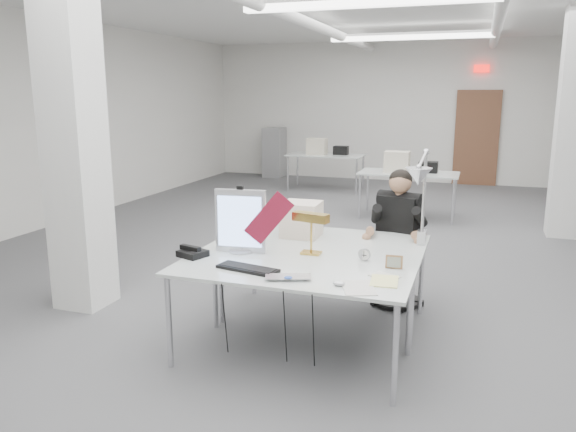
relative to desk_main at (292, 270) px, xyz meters
name	(u,v)px	position (x,y,z in m)	size (l,w,h in m)	color
room_shell	(368,123)	(0.04, 2.63, 0.95)	(10.04, 14.04, 3.24)	#4E4E50
desk_main	(292,270)	(0.00, 0.00, 0.00)	(1.80, 0.90, 0.03)	silver
desk_second	(324,240)	(0.00, 0.90, 0.00)	(1.80, 0.90, 0.03)	silver
bg_desk_a	(409,173)	(0.20, 5.50, 0.00)	(1.60, 0.80, 0.03)	silver
bg_desk_b	(326,155)	(-1.80, 7.70, 0.00)	(1.60, 0.80, 0.03)	silver
filing_cabinet	(274,152)	(-3.50, 9.15, -0.14)	(0.45, 0.55, 1.20)	gray
office_chair	(398,253)	(0.59, 1.48, -0.22)	(0.51, 0.51, 1.04)	black
seated_person	(399,216)	(0.59, 1.43, 0.16)	(0.44, 0.55, 0.82)	black
monitor	(241,221)	(-0.54, 0.28, 0.27)	(0.42, 0.04, 0.52)	silver
pennant	(269,218)	(-0.27, 0.24, 0.33)	(0.42, 0.01, 0.18)	maroon
keyboard	(248,269)	(-0.29, -0.15, 0.02)	(0.47, 0.16, 0.02)	black
laptop	(288,280)	(0.07, -0.30, 0.03)	(0.32, 0.21, 0.03)	#B3B2B7
mouse	(339,283)	(0.43, -0.27, 0.03)	(0.08, 0.05, 0.03)	silver
bankers_lamp	(311,234)	(0.03, 0.41, 0.18)	(0.29, 0.12, 0.33)	gold
desk_phone	(193,253)	(-0.85, 0.03, 0.04)	(0.20, 0.18, 0.05)	black
picture_frame_left	(228,243)	(-0.66, 0.30, 0.07)	(0.15, 0.01, 0.11)	olive
picture_frame_right	(394,262)	(0.72, 0.24, 0.06)	(0.13, 0.01, 0.10)	#AB764A
desk_clock	(364,254)	(0.47, 0.37, 0.06)	(0.10, 0.10, 0.03)	#AAAAAE
paper_stack_a	(358,288)	(0.56, -0.28, 0.02)	(0.21, 0.30, 0.01)	silver
paper_stack_b	(384,281)	(0.71, -0.09, 0.02)	(0.19, 0.26, 0.01)	#FAF695
paper_stack_c	(385,276)	(0.69, 0.02, 0.02)	(0.20, 0.14, 0.01)	silver
beige_monitor	(302,219)	(-0.22, 0.94, 0.17)	(0.33, 0.32, 0.32)	beige
architect_lamp	(421,196)	(0.85, 0.75, 0.48)	(0.25, 0.72, 0.93)	silver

